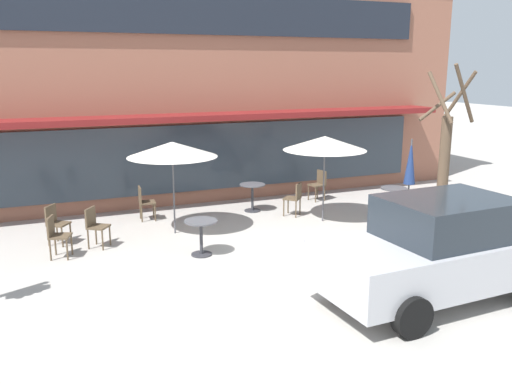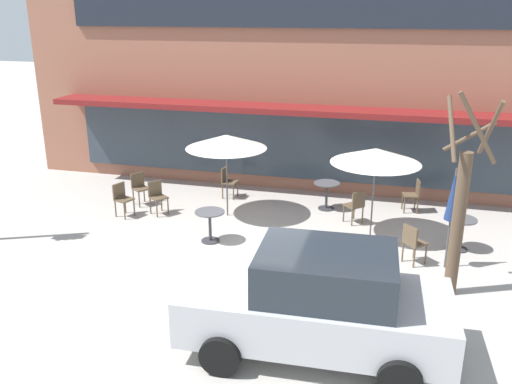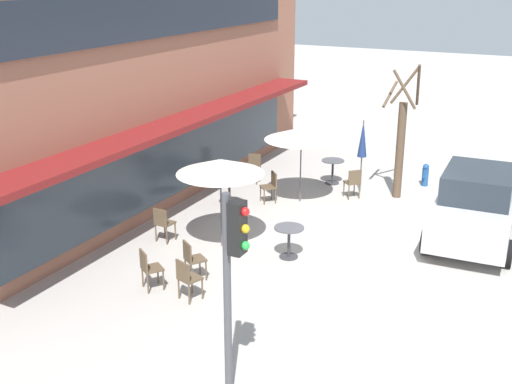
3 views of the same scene
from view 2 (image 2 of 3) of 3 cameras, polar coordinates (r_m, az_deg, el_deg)
name	(u,v)px [view 2 (image 2 of 3)]	position (r m, az deg, el deg)	size (l,w,h in m)	color
ground_plane	(244,280)	(11.17, -1.32, -9.28)	(80.00, 80.00, 0.00)	#ADA8A0
building_facade	(322,56)	(19.68, 6.94, 14.04)	(17.53, 9.10, 7.34)	#935B47
cafe_table_near_wall	(210,221)	(12.77, -4.87, -3.07)	(0.70, 0.70, 0.76)	#333338
cafe_table_streetside	(327,191)	(14.90, 7.45, 0.08)	(0.70, 0.70, 0.76)	#333338
cafe_table_by_tree	(460,229)	(13.14, 20.68, -3.63)	(0.70, 0.70, 0.76)	#333338
patio_umbrella_green_folded	(226,142)	(13.91, -3.15, 5.33)	(2.10, 2.10, 2.20)	#4C4C51
patio_umbrella_cream_folded	(453,195)	(11.77, 20.06, -0.33)	(0.28, 0.28, 2.20)	#4C4C51
patio_umbrella_corner_open	(376,156)	(12.83, 12.50, 3.75)	(2.10, 2.10, 2.20)	#4C4C51
cafe_chair_0	(122,197)	(14.72, -13.93, -0.52)	(0.51, 0.51, 0.89)	brown
cafe_chair_1	(228,180)	(15.73, -3.01, 1.26)	(0.43, 0.43, 0.89)	brown
cafe_chair_2	(140,186)	(15.51, -12.15, 0.61)	(0.56, 0.56, 0.89)	brown
cafe_chair_3	(157,195)	(14.70, -10.37, -0.30)	(0.56, 0.56, 0.89)	brown
cafe_chair_4	(414,193)	(15.19, 16.26, -0.13)	(0.46, 0.46, 0.89)	brown
cafe_chair_5	(356,204)	(14.00, 10.44, -1.28)	(0.57, 0.57, 0.89)	brown
cafe_chair_6	(413,241)	(12.10, 16.19, -5.00)	(0.57, 0.57, 0.89)	brown
parked_sedan	(318,302)	(8.72, 6.55, -11.45)	(4.27, 2.16, 1.76)	#B7B7BC
street_tree	(460,211)	(10.68, 20.67, -1.85)	(0.94, 0.99, 3.96)	brown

